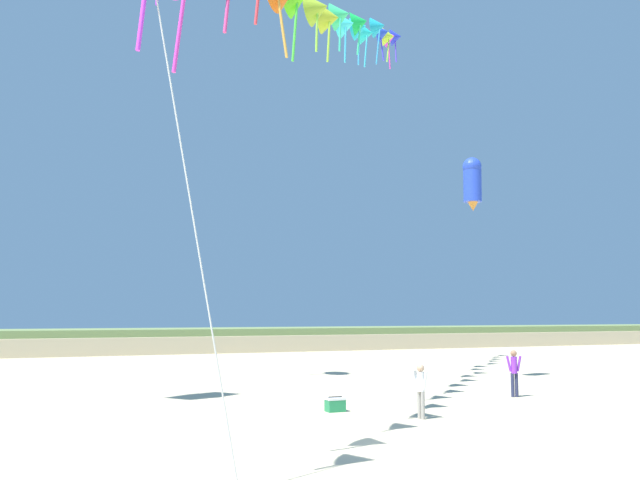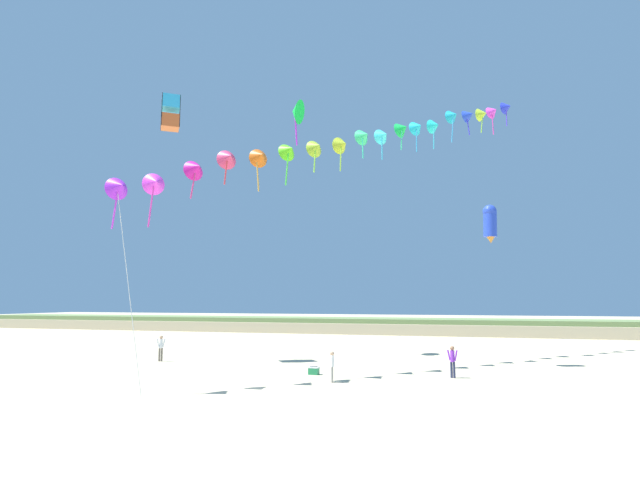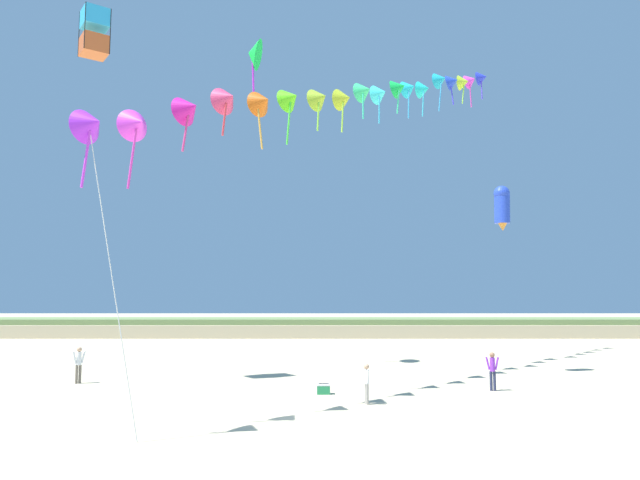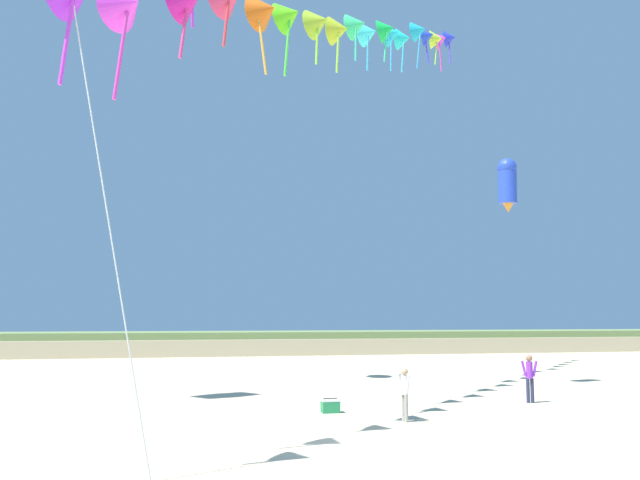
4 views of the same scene
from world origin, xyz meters
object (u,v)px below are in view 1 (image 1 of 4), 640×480
person_mid_center (514,370)px  large_kite_high_solo (472,182)px  beach_cooler (335,405)px  person_near_right (421,387)px

person_mid_center → large_kite_high_solo: size_ratio=0.66×
large_kite_high_solo → person_mid_center: bearing=-113.6°
large_kite_high_solo → beach_cooler: 15.04m
person_mid_center → beach_cooler: bearing=-173.6°
person_near_right → large_kite_high_solo: (8.41, 8.96, 8.31)m
person_near_right → person_mid_center: bearing=28.4°
person_near_right → large_kite_high_solo: large_kite_high_solo is taller
person_mid_center → large_kite_high_solo: (2.53, 5.77, 8.23)m
person_mid_center → large_kite_high_solo: large_kite_high_solo is taller
person_near_right → person_mid_center: (5.88, 3.18, 0.08)m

